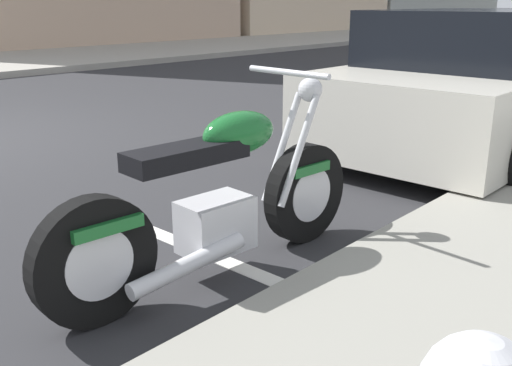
% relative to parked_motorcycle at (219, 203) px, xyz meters
% --- Properties ---
extents(sidewalk_far_curb, '(120.00, 5.00, 0.14)m').
position_rel_parked_motorcycle_xyz_m(sidewalk_far_curb, '(12.13, 11.97, -0.36)').
color(sidewalk_far_curb, gray).
rests_on(sidewalk_far_curb, ground).
extents(parking_stall_stripe, '(0.12, 2.20, 0.01)m').
position_rel_parked_motorcycle_xyz_m(parking_stall_stripe, '(0.13, 0.20, -0.43)').
color(parking_stall_stripe, silver).
rests_on(parking_stall_stripe, ground).
extents(parked_motorcycle, '(2.13, 0.62, 1.12)m').
position_rel_parked_motorcycle_xyz_m(parked_motorcycle, '(0.00, 0.00, 0.00)').
color(parked_motorcycle, black).
rests_on(parked_motorcycle, ground).
extents(parked_car_mid_block, '(4.40, 1.92, 1.41)m').
position_rel_parked_motorcycle_xyz_m(parked_car_mid_block, '(4.03, 0.17, 0.24)').
color(parked_car_mid_block, beige).
rests_on(parked_car_mid_block, ground).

